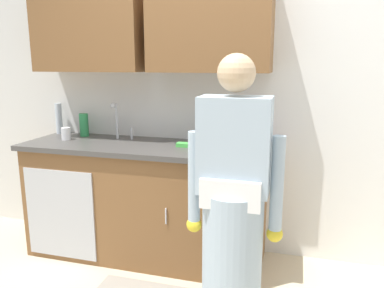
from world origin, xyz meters
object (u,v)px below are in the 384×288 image
at_px(sink, 114,144).
at_px(bottle_soap, 84,125).
at_px(bottle_dish_liquid, 208,132).
at_px(sponge, 184,145).
at_px(knife_on_counter, 205,153).
at_px(cup_by_sink, 66,134).
at_px(person_at_sink, 233,224).
at_px(bottle_cleaner_spray, 263,133).
at_px(bottle_water_tall, 59,118).

distance_m(sink, bottle_soap, 0.42).
relative_size(bottle_dish_liquid, sponge, 1.73).
bearing_deg(knife_on_counter, sink, -172.77).
height_order(cup_by_sink, knife_on_counter, cup_by_sink).
xyz_separation_m(person_at_sink, bottle_dish_liquid, (-0.36, 0.91, 0.34)).
xyz_separation_m(sink, bottle_soap, (-0.37, 0.17, 0.11)).
bearing_deg(bottle_dish_liquid, bottle_cleaner_spray, -1.41).
bearing_deg(bottle_soap, bottle_cleaner_spray, -0.75).
distance_m(bottle_dish_liquid, sponge, 0.23).
xyz_separation_m(sink, bottle_water_tall, (-0.66, 0.23, 0.15)).
relative_size(knife_on_counter, sponge, 2.18).
bearing_deg(bottle_dish_liquid, knife_on_counter, -79.71).
height_order(person_at_sink, bottle_water_tall, person_at_sink).
relative_size(sink, bottle_cleaner_spray, 2.22).
bearing_deg(bottle_soap, sink, -24.58).
height_order(bottle_water_tall, bottle_cleaner_spray, bottle_water_tall).
bearing_deg(bottle_soap, bottle_dish_liquid, -0.49).
bearing_deg(cup_by_sink, bottle_dish_liquid, 8.27).
relative_size(bottle_water_tall, bottle_dish_liquid, 1.44).
height_order(bottle_cleaner_spray, cup_by_sink, bottle_cleaner_spray).
bearing_deg(sink, person_at_sink, -34.16).
bearing_deg(bottle_soap, cup_by_sink, -109.26).
relative_size(cup_by_sink, knife_on_counter, 0.43).
height_order(sink, bottle_soap, sink).
bearing_deg(sink, knife_on_counter, -12.99).
bearing_deg(bottle_cleaner_spray, bottle_water_tall, 177.64).
xyz_separation_m(bottle_cleaner_spray, knife_on_counter, (-0.37, -0.34, -0.11)).
height_order(sink, sponge, sink).
xyz_separation_m(sink, person_at_sink, (1.10, -0.75, -0.23)).
xyz_separation_m(bottle_soap, sponge, (0.97, -0.17, -0.08)).
bearing_deg(person_at_sink, bottle_cleaner_spray, 85.41).
bearing_deg(bottle_water_tall, person_at_sink, -28.94).
xyz_separation_m(cup_by_sink, knife_on_counter, (1.24, -0.18, -0.05)).
bearing_deg(knife_on_counter, sponge, 158.76).
bearing_deg(person_at_sink, bottle_water_tall, 151.06).
height_order(bottle_water_tall, knife_on_counter, bottle_water_tall).
xyz_separation_m(person_at_sink, cup_by_sink, (-1.54, 0.74, 0.30)).
distance_m(sink, person_at_sink, 1.36).
relative_size(bottle_soap, knife_on_counter, 0.83).
bearing_deg(person_at_sink, cup_by_sink, 154.35).
relative_size(person_at_sink, sponge, 14.73).
height_order(bottle_soap, bottle_cleaner_spray, bottle_cleaner_spray).
distance_m(bottle_soap, knife_on_counter, 1.23).
bearing_deg(knife_on_counter, cup_by_sink, -167.84).
height_order(bottle_water_tall, cup_by_sink, bottle_water_tall).
xyz_separation_m(bottle_dish_liquid, sponge, (-0.15, -0.16, -0.08)).
bearing_deg(bottle_water_tall, bottle_soap, -10.95).
xyz_separation_m(sink, knife_on_counter, (0.80, -0.19, 0.02)).
bearing_deg(bottle_soap, knife_on_counter, -16.83).
relative_size(bottle_soap, cup_by_sink, 1.93).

